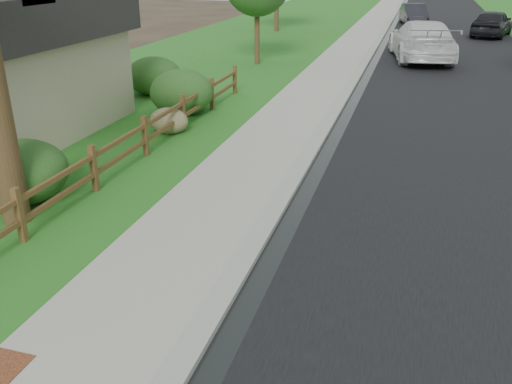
% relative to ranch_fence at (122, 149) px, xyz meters
% --- Properties ---
extents(road, '(8.00, 90.00, 0.02)m').
position_rel_ranch_fence_xyz_m(road, '(8.20, 28.60, -0.61)').
color(road, black).
rests_on(road, ground).
extents(curb, '(0.40, 90.00, 0.12)m').
position_rel_ranch_fence_xyz_m(curb, '(4.00, 28.60, -0.56)').
color(curb, gray).
rests_on(curb, ground).
extents(wet_gutter, '(0.50, 90.00, 0.00)m').
position_rel_ranch_fence_xyz_m(wet_gutter, '(4.35, 28.60, -0.60)').
color(wet_gutter, black).
rests_on(wet_gutter, road).
extents(sidewalk, '(2.20, 90.00, 0.10)m').
position_rel_ranch_fence_xyz_m(sidewalk, '(2.70, 28.60, -0.57)').
color(sidewalk, '#A0988B').
rests_on(sidewalk, ground).
extents(grass_strip, '(1.60, 90.00, 0.06)m').
position_rel_ranch_fence_xyz_m(grass_strip, '(0.80, 28.60, -0.59)').
color(grass_strip, '#1C621D').
rests_on(grass_strip, ground).
extents(lawn_near, '(9.00, 90.00, 0.04)m').
position_rel_ranch_fence_xyz_m(lawn_near, '(-4.40, 28.60, -0.60)').
color(lawn_near, '#1C621D').
rests_on(lawn_near, ground).
extents(ranch_fence, '(0.12, 16.92, 1.10)m').
position_rel_ranch_fence_xyz_m(ranch_fence, '(0.00, 0.00, 0.00)').
color(ranch_fence, '#4A3218').
rests_on(ranch_fence, ground).
extents(white_suv, '(3.71, 6.93, 1.91)m').
position_rel_ranch_fence_xyz_m(white_suv, '(6.54, 18.14, 0.36)').
color(white_suv, silver).
rests_on(white_suv, road).
extents(dark_car_mid, '(3.22, 5.29, 1.68)m').
position_rel_ranch_fence_xyz_m(dark_car_mid, '(10.80, 28.40, 0.24)').
color(dark_car_mid, black).
rests_on(dark_car_mid, road).
extents(dark_car_far, '(2.36, 4.79, 1.51)m').
position_rel_ranch_fence_xyz_m(dark_car_far, '(5.78, 33.88, 0.16)').
color(dark_car_far, black).
rests_on(dark_car_far, road).
extents(boulder, '(1.32, 1.09, 0.78)m').
position_rel_ranch_fence_xyz_m(boulder, '(-0.30, 3.23, -0.23)').
color(boulder, brown).
rests_on(boulder, ground).
extents(shrub_b, '(2.45, 2.45, 1.32)m').
position_rel_ranch_fence_xyz_m(shrub_b, '(-1.20, -1.99, 0.04)').
color(shrub_b, '#214819').
rests_on(shrub_b, ground).
extents(shrub_c, '(2.23, 2.23, 1.47)m').
position_rel_ranch_fence_xyz_m(shrub_c, '(-0.79, 5.31, 0.12)').
color(shrub_c, '#214819').
rests_on(shrub_c, ground).
extents(shrub_d, '(2.72, 2.72, 1.40)m').
position_rel_ranch_fence_xyz_m(shrub_d, '(-2.90, 7.60, 0.08)').
color(shrub_d, '#214819').
rests_on(shrub_d, ground).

